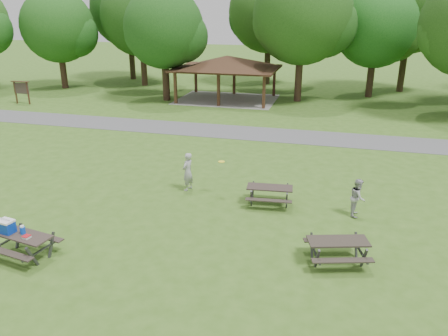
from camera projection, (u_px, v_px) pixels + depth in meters
The scene contains 18 objects.
ground at pixel (168, 238), 15.34m from camera, with size 160.00×160.00×0.00m, color #375F1B.
asphalt_path at pixel (248, 133), 28.03m from camera, with size 120.00×3.20×0.02m, color #4F4E51.
pavilion at pixel (227, 64), 36.98m from camera, with size 8.60×7.01×3.76m.
notice_board at pixel (21, 88), 35.97m from camera, with size 1.60×0.30×1.88m.
tree_row_b at pixel (59, 28), 41.49m from camera, with size 7.14×6.80×9.28m.
tree_row_c at pixel (142, 18), 42.69m from camera, with size 8.19×7.80×10.67m.
tree_row_d at pixel (165, 31), 35.87m from camera, with size 6.93×6.60×9.27m.
tree_row_e at pixel (303, 18), 35.16m from camera, with size 8.40×8.00×11.02m.
tree_row_f at pixel (377, 29), 37.24m from camera, with size 7.35×7.00×9.55m.
tree_deep_a at pixel (129, 11), 46.37m from camera, with size 8.40×8.00×11.38m.
tree_deep_b at pixel (270, 14), 43.33m from camera, with size 8.40×8.00×11.13m.
tree_deep_c at pixel (412, 9), 39.13m from camera, with size 8.82×8.40×11.90m.
picnic_table_near at pixel (18, 235), 14.04m from camera, with size 2.13×1.82×1.32m.
picnic_table_middle at pixel (270, 191), 17.79m from camera, with size 1.98×1.65×0.80m.
picnic_table_far at pixel (338, 246), 13.71m from camera, with size 2.23×1.98×0.82m.
frisbee_in_flight at pixel (221, 162), 18.35m from camera, with size 0.36×0.36×0.02m.
frisbee_thrower at pixel (188, 172), 19.09m from camera, with size 0.63×0.41×1.72m, color #9E9EA1.
frisbee_catcher at pixel (358, 197), 16.80m from camera, with size 0.73×0.57×1.50m, color #AAAAAD.
Camera 1 is at (5.35, -12.57, 7.67)m, focal length 35.00 mm.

